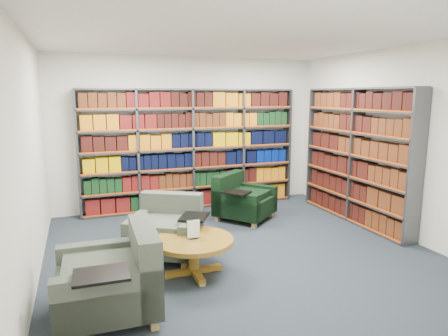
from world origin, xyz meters
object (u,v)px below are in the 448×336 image
object	(u,v)px
chair_teal_left	(167,231)
chair_teal_front	(117,280)
chair_green_right	(241,201)
coffee_table	(194,246)

from	to	relation	value
chair_teal_left	chair_teal_front	world-z (taller)	chair_teal_front
chair_green_right	chair_teal_left	bearing A→B (deg)	-144.24
chair_teal_front	coffee_table	distance (m)	1.10
coffee_table	chair_teal_left	bearing A→B (deg)	101.77
chair_teal_left	chair_teal_front	distance (m)	1.54
chair_teal_left	coffee_table	xyz separation A→B (m)	(0.16, -0.75, 0.04)
chair_green_right	chair_teal_front	distance (m)	3.34
chair_green_right	chair_teal_front	xyz separation A→B (m)	(-2.29, -2.42, 0.03)
chair_teal_left	coffee_table	distance (m)	0.76
chair_teal_left	chair_teal_front	size ratio (longest dim) A/B	1.05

